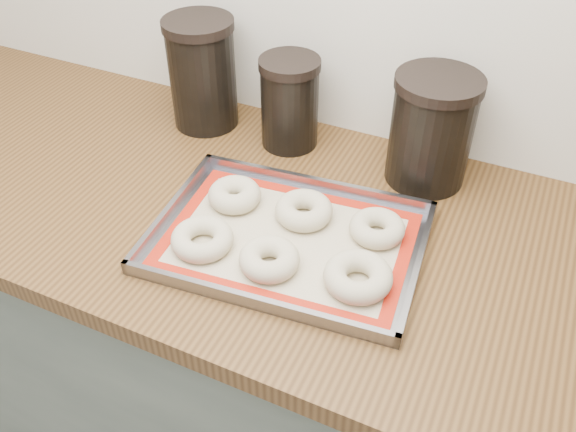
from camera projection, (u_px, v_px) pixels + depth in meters
The scene contains 13 objects.
cabinet at pixel (282, 367), 1.43m from camera, with size 3.00×0.65×0.86m, color slate.
countertop at pixel (280, 222), 1.13m from camera, with size 3.06×0.68×0.04m, color brown.
baking_tray at pixel (288, 239), 1.06m from camera, with size 0.49×0.37×0.03m.
baking_mat at pixel (288, 240), 1.06m from camera, with size 0.45×0.33×0.00m.
bagel_front_left at pixel (202, 239), 1.04m from camera, with size 0.11×0.11×0.03m, color beige.
bagel_front_mid at pixel (269, 259), 1.00m from camera, with size 0.10×0.10×0.04m, color beige.
bagel_front_right at pixel (358, 277), 0.97m from camera, with size 0.11×0.11×0.04m, color beige.
bagel_back_left at pixel (235, 195), 1.13m from camera, with size 0.10×0.10×0.04m, color beige.
bagel_back_mid at pixel (304, 210), 1.09m from camera, with size 0.10×0.10×0.04m, color beige.
bagel_back_right at pixel (377, 228), 1.06m from camera, with size 0.10×0.10×0.03m, color beige.
canister_left at pixel (202, 73), 1.29m from camera, with size 0.15×0.15×0.24m.
canister_mid at pixel (290, 102), 1.24m from camera, with size 0.12×0.12×0.19m.
canister_right at pixel (431, 130), 1.14m from camera, with size 0.16×0.16×0.22m.
Camera 1 is at (0.37, 0.90, 1.62)m, focal length 38.00 mm.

